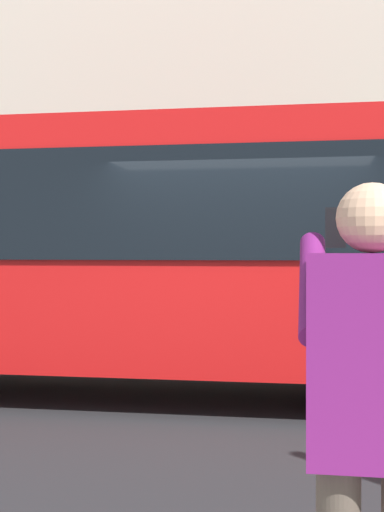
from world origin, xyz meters
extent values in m
plane|color=#232326|center=(0.00, 0.00, 0.00)|extent=(60.00, 60.00, 0.00)
cube|color=beige|center=(0.00, -6.80, 6.00)|extent=(28.00, 0.80, 12.00)
cube|color=red|center=(1.59, -0.76, 1.70)|extent=(9.00, 2.50, 2.60)
cube|color=black|center=(1.59, 0.50, 2.10)|extent=(7.60, 0.06, 1.10)
cylinder|color=black|center=(-1.41, -1.86, 0.50)|extent=(1.00, 0.28, 1.00)
cube|color=#6B1960|center=(-0.86, 4.81, 1.30)|extent=(0.40, 0.24, 0.66)
sphere|color=#D8A884|center=(-0.86, 4.81, 1.74)|extent=(0.22, 0.22, 0.22)
cylinder|color=#6B1960|center=(-0.68, 4.65, 1.52)|extent=(0.09, 0.48, 0.37)
cube|color=black|center=(-0.76, 4.51, 1.72)|extent=(0.07, 0.01, 0.14)
camera|label=1|loc=(-0.67, 7.03, 1.64)|focal=48.94mm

